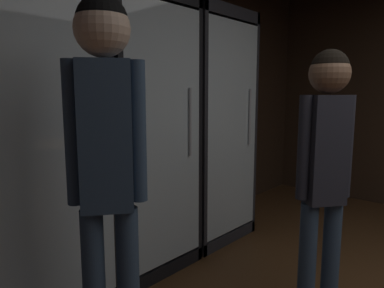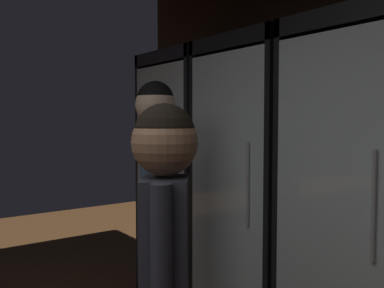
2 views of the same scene
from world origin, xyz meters
name	(u,v)px [view 1 (image 1 of 2)]	position (x,y,z in m)	size (l,w,h in m)	color
wall_back	(143,87)	(0.00, 3.03, 1.40)	(6.00, 0.06, 2.80)	#382619
cooler_left	(28,150)	(-1.15, 2.72, 1.00)	(0.77, 0.64, 2.06)	black
cooler_center	(134,138)	(-0.36, 2.72, 1.00)	(0.77, 0.64, 2.06)	black
cooler_right	(202,130)	(0.44, 2.72, 1.01)	(0.77, 0.64, 2.06)	#2B2B30
shopper_near	(106,147)	(-1.17, 1.87, 1.12)	(0.28, 0.25, 1.73)	#384C66
shopper_far	(325,160)	(-0.21, 1.32, 0.99)	(0.26, 0.23, 1.56)	#384C66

